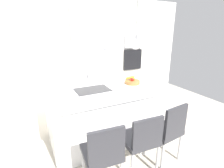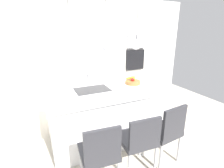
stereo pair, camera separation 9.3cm
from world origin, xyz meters
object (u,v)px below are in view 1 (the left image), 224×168
object	(u,v)px
chair_middle	(141,138)
oven	(132,60)
microwave	(133,41)
fruit_bowl	(132,81)
chair_near	(103,152)
chair_far	(167,129)

from	to	relation	value
chair_middle	oven	bearing A→B (deg)	59.52
microwave	chair_middle	bearing A→B (deg)	-120.48
fruit_bowl	oven	distance (m)	1.89
fruit_bowl	chair_near	size ratio (longest dim) A/B	0.32
fruit_bowl	chair_far	xyz separation A→B (m)	(-0.03, -0.96, -0.44)
microwave	chair_middle	distance (m)	3.13
microwave	chair_far	size ratio (longest dim) A/B	0.60
fruit_bowl	chair_far	size ratio (longest dim) A/B	0.30
fruit_bowl	oven	bearing A→B (deg)	57.15
oven	chair_middle	xyz separation A→B (m)	(-1.50, -2.54, -0.53)
fruit_bowl	chair_middle	size ratio (longest dim) A/B	0.32
oven	chair_far	distance (m)	2.80
fruit_bowl	oven	size ratio (longest dim) A/B	0.49
chair_near	chair_middle	bearing A→B (deg)	0.47
fruit_bowl	microwave	distance (m)	1.97
fruit_bowl	chair_middle	xyz separation A→B (m)	(-0.48, -0.96, -0.45)
chair_far	chair_near	bearing A→B (deg)	-179.87
chair_far	fruit_bowl	bearing A→B (deg)	88.23
oven	chair_far	world-z (taller)	oven
chair_middle	chair_far	distance (m)	0.45
microwave	chair_far	world-z (taller)	microwave
chair_near	chair_middle	world-z (taller)	chair_near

